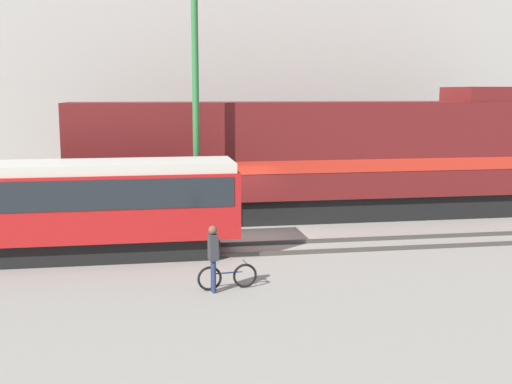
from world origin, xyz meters
TOP-DOWN VIEW (x-y plane):
  - ground_plane at (0.00, 0.00)m, footprint 120.00×120.00m
  - track_near at (0.00, -2.00)m, footprint 60.00×1.51m
  - track_far at (0.00, 3.04)m, footprint 60.00×1.51m
  - building_backdrop at (0.00, 11.67)m, footprint 37.97×6.00m
  - freight_locomotive at (2.97, 3.04)m, footprint 18.82×3.04m
  - streetcar at (-6.00, -2.00)m, footprint 10.54×2.54m
  - bicycle at (-1.51, -5.98)m, footprint 1.62×0.44m
  - person at (-1.90, -6.17)m, footprint 0.26×0.38m
  - utility_pole_center at (-1.78, 0.52)m, footprint 0.24×0.24m

SIDE VIEW (x-z plane):
  - ground_plane at x=0.00m, z-range 0.00..0.00m
  - track_near at x=0.00m, z-range 0.00..0.14m
  - track_far at x=0.00m, z-range 0.00..0.14m
  - bicycle at x=-1.51m, z-range -0.03..0.69m
  - person at x=-1.90m, z-range 0.20..1.97m
  - streetcar at x=-6.00m, z-range 0.22..3.25m
  - freight_locomotive at x=2.97m, z-range -0.18..5.20m
  - utility_pole_center at x=-1.78m, z-range 0.00..8.98m
  - building_backdrop at x=0.00m, z-range 0.00..14.01m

